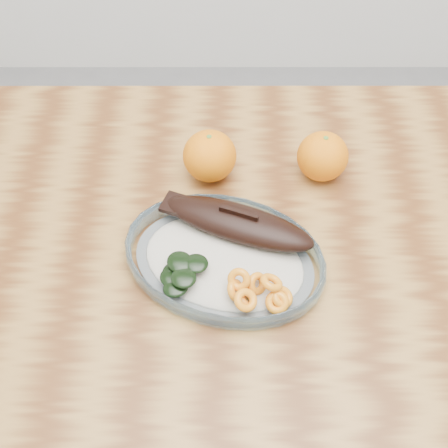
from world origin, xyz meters
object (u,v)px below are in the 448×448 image
object	(u,v)px
dining_table	(280,287)
orange_left	(210,156)
plated_meal	(225,256)
orange_right	(323,156)

from	to	relation	value
dining_table	orange_left	world-z (taller)	orange_left
dining_table	plated_meal	size ratio (longest dim) A/B	1.78
plated_meal	orange_right	size ratio (longest dim) A/B	8.05
orange_left	orange_right	xyz separation A→B (m)	(0.18, 0.00, -0.00)
dining_table	plated_meal	distance (m)	0.15
orange_left	orange_right	world-z (taller)	orange_left
dining_table	orange_right	world-z (taller)	orange_right
orange_right	orange_left	bearing A→B (deg)	-179.75
plated_meal	orange_right	distance (m)	0.24
dining_table	orange_right	bearing A→B (deg)	67.28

